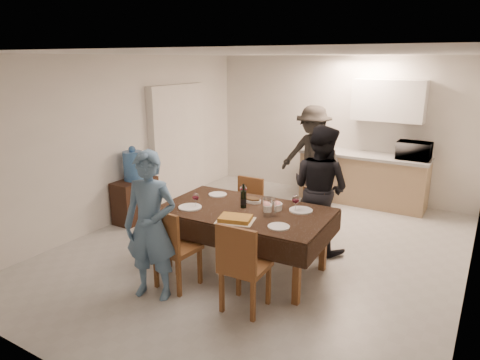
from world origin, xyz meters
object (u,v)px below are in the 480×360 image
at_px(console, 136,200).
at_px(person_far, 320,189).
at_px(water_jug, 133,166).
at_px(dining_table, 245,212).
at_px(person_kitchen, 312,155).
at_px(microwave, 414,151).
at_px(water_pitcher, 269,207).
at_px(savoury_tart, 235,219).
at_px(person_near, 151,226).
at_px(wine_bottle, 243,196).

relative_size(console, person_far, 0.43).
distance_m(water_jug, person_far, 2.96).
relative_size(dining_table, water_jug, 4.47).
relative_size(console, person_kitchen, 0.42).
xyz_separation_m(dining_table, microwave, (1.34, 3.30, 0.31)).
xyz_separation_m(water_pitcher, savoury_tart, (-0.25, -0.33, -0.08)).
relative_size(water_jug, person_kitchen, 0.26).
distance_m(console, water_jug, 0.57).
height_order(water_pitcher, person_near, person_near).
distance_m(microwave, person_kitchen, 1.69).
bearing_deg(dining_table, person_kitchen, 93.38).
bearing_deg(water_pitcher, console, 167.90).
xyz_separation_m(console, microwave, (3.70, 2.77, 0.72)).
bearing_deg(microwave, dining_table, 67.94).
height_order(dining_table, person_kitchen, person_kitchen).
bearing_deg(savoury_tart, wine_bottle, 109.23).
relative_size(microwave, person_near, 0.33).
xyz_separation_m(wine_bottle, microwave, (1.39, 3.25, 0.12)).
bearing_deg(savoury_tart, person_far, 72.53).
relative_size(wine_bottle, person_near, 0.18).
distance_m(dining_table, water_jug, 2.43).
xyz_separation_m(savoury_tart, person_near, (-0.65, -0.67, 0.01)).
distance_m(wine_bottle, savoury_tart, 0.47).
height_order(savoury_tart, microwave, microwave).
bearing_deg(person_near, water_jug, 122.57).
bearing_deg(dining_table, person_near, -119.89).
relative_size(water_jug, microwave, 0.86).
bearing_deg(console, person_kitchen, 48.16).
height_order(wine_bottle, person_far, person_far).
xyz_separation_m(water_jug, water_pitcher, (2.71, -0.58, -0.02)).
bearing_deg(water_jug, person_near, -41.13).
relative_size(person_far, person_kitchen, 0.98).
distance_m(wine_bottle, person_kitchen, 2.81).
distance_m(water_jug, water_pitcher, 2.77).
xyz_separation_m(water_jug, savoury_tart, (2.46, -0.91, -0.10)).
relative_size(microwave, person_far, 0.31).
relative_size(water_pitcher, person_kitchen, 0.12).
height_order(console, person_far, person_far).
distance_m(console, person_near, 2.45).
relative_size(water_pitcher, person_far, 0.13).
bearing_deg(water_pitcher, microwave, 73.57).
height_order(wine_bottle, savoury_tart, wine_bottle).
height_order(dining_table, savoury_tart, savoury_tart).
distance_m(wine_bottle, person_far, 1.17).
bearing_deg(wine_bottle, person_kitchen, 94.71).
bearing_deg(microwave, savoury_tart, 71.41).
bearing_deg(person_kitchen, dining_table, -84.38).
distance_m(water_jug, wine_bottle, 2.36).
distance_m(savoury_tart, person_near, 0.93).
height_order(water_jug, water_pitcher, water_jug).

